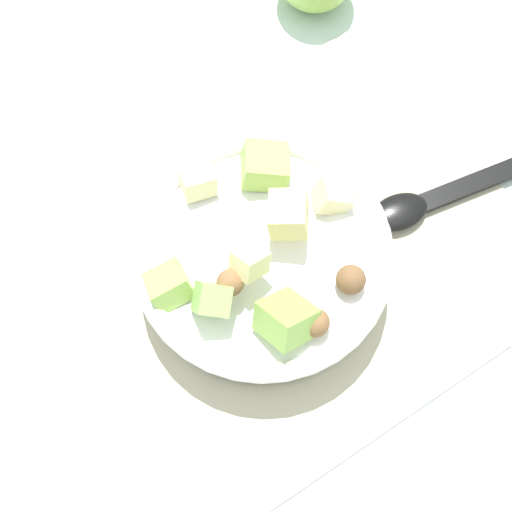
{
  "coord_description": "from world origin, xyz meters",
  "views": [
    {
      "loc": [
        -0.12,
        -0.17,
        0.61
      ],
      "look_at": [
        -0.0,
        0.0,
        0.05
      ],
      "focal_mm": 48.89,
      "sensor_mm": 36.0,
      "label": 1
    }
  ],
  "objects": [
    {
      "name": "placemat",
      "position": [
        0.0,
        0.0,
        0.0
      ],
      "size": [
        0.49,
        0.36,
        0.01
      ],
      "primitive_type": "cube",
      "color": "#BCB299",
      "rests_on": "ground_plane"
    },
    {
      "name": "ground_plane",
      "position": [
        0.0,
        0.0,
        0.0
      ],
      "size": [
        2.4,
        2.4,
        0.0
      ],
      "primitive_type": "plane",
      "color": "silver"
    },
    {
      "name": "salad_bowl",
      "position": [
        -0.0,
        0.0,
        0.04
      ],
      "size": [
        0.22,
        0.22,
        0.1
      ],
      "color": "white",
      "rests_on": "placemat"
    },
    {
      "name": "serving_spoon",
      "position": [
        0.19,
        -0.03,
        0.01
      ],
      "size": [
        0.24,
        0.07,
        0.01
      ],
      "color": "black",
      "rests_on": "placemat"
    }
  ]
}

